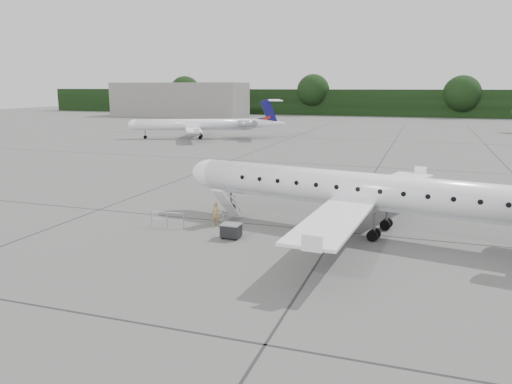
% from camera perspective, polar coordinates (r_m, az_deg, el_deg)
% --- Properties ---
extents(ground, '(320.00, 320.00, 0.00)m').
position_cam_1_polar(ground, '(28.74, 15.68, -6.58)').
color(ground, '#5B5B58').
rests_on(ground, ground).
extents(treeline, '(260.00, 4.00, 8.00)m').
position_cam_1_polar(treeline, '(157.38, 18.65, 9.58)').
color(treeline, black).
rests_on(treeline, ground).
extents(terminal_building, '(40.00, 14.00, 10.00)m').
position_cam_1_polar(terminal_building, '(154.68, -8.73, 10.40)').
color(terminal_building, slate).
rests_on(terminal_building, ground).
extents(main_regional_jet, '(32.68, 26.21, 7.49)m').
position_cam_1_polar(main_regional_jet, '(31.17, 12.49, 2.13)').
color(main_regional_jet, white).
rests_on(main_regional_jet, ground).
extents(airstair, '(1.26, 2.35, 2.35)m').
position_cam_1_polar(airstair, '(33.42, -3.41, -1.45)').
color(airstair, white).
rests_on(airstair, ground).
extents(passenger, '(0.63, 0.46, 1.57)m').
position_cam_1_polar(passenger, '(32.49, -4.62, -2.57)').
color(passenger, '#987F52').
rests_on(passenger, ground).
extents(safety_railing, '(2.20, 0.31, 1.00)m').
position_cam_1_polar(safety_railing, '(32.61, -10.09, -3.18)').
color(safety_railing, '#979A9F').
rests_on(safety_railing, ground).
extents(baggage_cart, '(1.12, 0.92, 0.96)m').
position_cam_1_polar(baggage_cart, '(29.93, -2.86, -4.43)').
color(baggage_cart, black).
rests_on(baggage_cart, ground).
extents(bg_regional_left, '(30.80, 26.73, 6.76)m').
position_cam_1_polar(bg_regional_left, '(87.83, -7.01, 8.28)').
color(bg_regional_left, white).
rests_on(bg_regional_left, ground).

